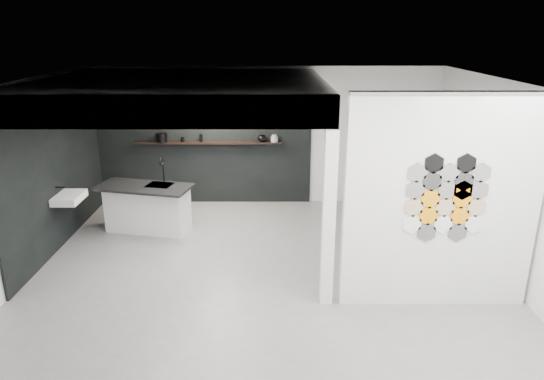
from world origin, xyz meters
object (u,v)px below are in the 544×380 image
(partition_panel, at_px, (441,204))
(kettle, at_px, (262,138))
(bottle_dark, at_px, (201,138))
(wall_basin, at_px, (69,198))
(kitchen_island, at_px, (148,207))
(utensil_cup, at_px, (183,140))
(glass_bowl, at_px, (274,139))
(stockpot, at_px, (162,137))
(glass_vase, at_px, (274,138))

(partition_panel, relative_size, kettle, 16.06)
(bottle_dark, bearing_deg, wall_basin, -132.75)
(kitchen_island, xyz_separation_m, utensil_cup, (0.43, 1.44, 0.92))
(kettle, xyz_separation_m, utensil_cup, (-1.60, 0.00, -0.03))
(kitchen_island, bearing_deg, utensil_cup, 86.18)
(partition_panel, xyz_separation_m, utensil_cup, (-3.93, 3.87, -0.04))
(kettle, bearing_deg, utensil_cup, 173.42)
(kitchen_island, bearing_deg, bottle_dark, 73.67)
(glass_bowl, bearing_deg, utensil_cup, 180.00)
(kettle, relative_size, utensil_cup, 1.99)
(wall_basin, relative_size, kettle, 3.44)
(kettle, distance_m, bottle_dark, 1.23)
(wall_basin, relative_size, kitchen_island, 0.34)
(wall_basin, bearing_deg, kitchen_island, 29.49)
(kettle, bearing_deg, bottle_dark, 173.42)
(kitchen_island, xyz_separation_m, kettle, (2.03, 1.44, 0.95))
(stockpot, bearing_deg, glass_vase, 0.00)
(kettle, distance_m, glass_vase, 0.25)
(wall_basin, bearing_deg, partition_panel, -18.23)
(wall_basin, xyz_separation_m, bottle_dark, (1.91, 2.07, 0.55))
(wall_basin, height_order, utensil_cup, utensil_cup)
(wall_basin, relative_size, utensil_cup, 6.85)
(partition_panel, height_order, glass_bowl, partition_panel)
(bottle_dark, bearing_deg, utensil_cup, 180.00)
(kettle, bearing_deg, glass_vase, -6.58)
(stockpot, bearing_deg, kitchen_island, -90.46)
(kitchen_island, bearing_deg, partition_panel, -16.29)
(partition_panel, height_order, wall_basin, partition_panel)
(utensil_cup, bearing_deg, bottle_dark, 0.00)
(glass_vase, height_order, bottle_dark, bottle_dark)
(wall_basin, height_order, bottle_dark, bottle_dark)
(wall_basin, distance_m, kettle, 3.80)
(partition_panel, height_order, kitchen_island, partition_panel)
(kettle, xyz_separation_m, bottle_dark, (-1.23, 0.00, 0.00))
(wall_basin, xyz_separation_m, kitchen_island, (1.11, 0.63, -0.40))
(kettle, relative_size, glass_vase, 1.21)
(kettle, xyz_separation_m, glass_bowl, (0.25, 0.00, -0.02))
(kitchen_island, height_order, glass_bowl, glass_bowl)
(glass_bowl, bearing_deg, bottle_dark, 180.00)
(kitchen_island, bearing_deg, kettle, 48.12)
(kitchen_island, distance_m, glass_bowl, 2.85)
(partition_panel, relative_size, glass_vase, 19.44)
(kitchen_island, bearing_deg, glass_bowl, 45.03)
(kettle, bearing_deg, kitchen_island, -151.28)
(glass_bowl, xyz_separation_m, bottle_dark, (-1.48, 0.00, 0.03))
(wall_basin, height_order, glass_vase, glass_vase)
(bottle_dark, bearing_deg, partition_panel, -47.38)
(kettle, distance_m, utensil_cup, 1.60)
(partition_panel, height_order, glass_vase, partition_panel)
(kettle, height_order, bottle_dark, bottle_dark)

